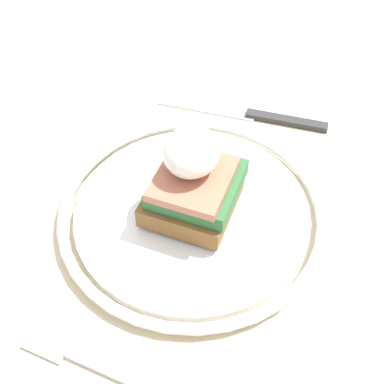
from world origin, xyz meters
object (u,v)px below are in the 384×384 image
(sandwich, at_px, (193,181))
(knife, at_px, (254,115))
(plate, at_px, (192,211))
(fork, at_px, (104,368))

(sandwich, xyz_separation_m, knife, (0.16, -0.01, -0.05))
(plate, distance_m, knife, 0.16)
(fork, bearing_deg, plate, -3.13)
(plate, height_order, fork, plate)
(sandwich, bearing_deg, plate, 157.54)
(fork, bearing_deg, sandwich, -3.33)
(plate, bearing_deg, fork, 176.87)
(fork, distance_m, knife, 0.33)
(sandwich, distance_m, fork, 0.17)
(knife, bearing_deg, plate, 174.57)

